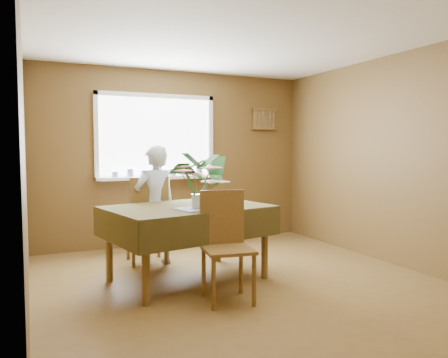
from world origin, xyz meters
name	(u,v)px	position (x,y,z in m)	size (l,w,h in m)	color
floor	(246,286)	(0.00, 0.00, 0.00)	(4.50, 4.50, 0.00)	brown
ceiling	(247,33)	(0.00, 0.00, 2.50)	(4.50, 4.50, 0.00)	white
wall_back	(176,158)	(0.00, 2.25, 1.25)	(4.00, 4.00, 0.00)	brown
wall_front	(445,175)	(0.00, -2.25, 1.25)	(4.00, 4.00, 0.00)	brown
wall_left	(25,166)	(-2.00, 0.00, 1.25)	(4.50, 4.50, 0.00)	brown
wall_right	(398,160)	(2.00, 0.00, 1.25)	(4.50, 4.50, 0.00)	brown
window_assembly	(157,152)	(-0.30, 2.19, 1.34)	(1.72, 0.20, 1.22)	white
spoon_rack	(264,119)	(1.45, 2.22, 1.85)	(0.44, 0.05, 0.33)	brown
dining_table	(188,215)	(-0.47, 0.44, 0.69)	(1.81, 1.41, 0.79)	brown
chair_far	(148,217)	(-0.68, 1.26, 0.57)	(0.48, 0.48, 1.05)	brown
chair_near	(225,240)	(-0.34, -0.23, 0.54)	(0.48, 0.48, 1.00)	brown
seated_woman	(155,206)	(-0.61, 1.18, 0.71)	(0.52, 0.34, 1.42)	white
flower_bouquet	(197,176)	(-0.44, 0.23, 1.11)	(0.58, 0.58, 0.50)	white
side_plate	(216,201)	(-0.05, 0.65, 0.79)	(0.21, 0.21, 0.01)	white
table_knife	(212,206)	(-0.27, 0.26, 0.80)	(0.02, 0.21, 0.00)	silver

